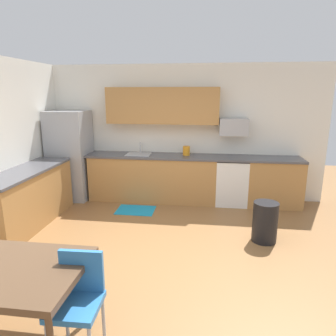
{
  "coord_description": "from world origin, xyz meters",
  "views": [
    {
      "loc": [
        0.61,
        -3.58,
        2.13
      ],
      "look_at": [
        0.0,
        1.0,
        1.0
      ],
      "focal_mm": 32.59,
      "sensor_mm": 36.0,
      "label": 1
    }
  ],
  "objects_px": {
    "dining_table": "(0,274)",
    "trash_bin": "(265,222)",
    "oven_range": "(231,181)",
    "chair_near_table": "(78,295)",
    "kettle": "(186,151)",
    "refrigerator": "(70,155)",
    "microwave": "(234,127)"
  },
  "relations": [
    {
      "from": "trash_bin",
      "to": "kettle",
      "type": "bearing_deg",
      "value": 128.37
    },
    {
      "from": "dining_table",
      "to": "kettle",
      "type": "relative_size",
      "value": 7.0
    },
    {
      "from": "dining_table",
      "to": "refrigerator",
      "type": "bearing_deg",
      "value": 106.27
    },
    {
      "from": "microwave",
      "to": "chair_near_table",
      "type": "relative_size",
      "value": 0.64
    },
    {
      "from": "oven_range",
      "to": "trash_bin",
      "type": "xyz_separation_m",
      "value": [
        0.39,
        -1.58,
        -0.16
      ]
    },
    {
      "from": "chair_near_table",
      "to": "kettle",
      "type": "relative_size",
      "value": 4.25
    },
    {
      "from": "refrigerator",
      "to": "microwave",
      "type": "distance_m",
      "value": 3.33
    },
    {
      "from": "oven_range",
      "to": "microwave",
      "type": "relative_size",
      "value": 1.69
    },
    {
      "from": "refrigerator",
      "to": "trash_bin",
      "type": "distance_m",
      "value": 3.99
    },
    {
      "from": "dining_table",
      "to": "trash_bin",
      "type": "height_order",
      "value": "dining_table"
    },
    {
      "from": "chair_near_table",
      "to": "refrigerator",
      "type": "bearing_deg",
      "value": 115.35
    },
    {
      "from": "oven_range",
      "to": "trash_bin",
      "type": "bearing_deg",
      "value": -76.11
    },
    {
      "from": "oven_range",
      "to": "microwave",
      "type": "bearing_deg",
      "value": 90.0
    },
    {
      "from": "chair_near_table",
      "to": "kettle",
      "type": "bearing_deg",
      "value": 80.98
    },
    {
      "from": "trash_bin",
      "to": "dining_table",
      "type": "bearing_deg",
      "value": -138.84
    },
    {
      "from": "oven_range",
      "to": "kettle",
      "type": "relative_size",
      "value": 4.55
    },
    {
      "from": "oven_range",
      "to": "dining_table",
      "type": "bearing_deg",
      "value": -119.66
    },
    {
      "from": "microwave",
      "to": "chair_near_table",
      "type": "height_order",
      "value": "microwave"
    },
    {
      "from": "oven_range",
      "to": "chair_near_table",
      "type": "xyz_separation_m",
      "value": [
        -1.51,
        -3.79,
        0.05
      ]
    },
    {
      "from": "oven_range",
      "to": "dining_table",
      "type": "xyz_separation_m",
      "value": [
        -2.17,
        -3.82,
        0.21
      ]
    },
    {
      "from": "refrigerator",
      "to": "oven_range",
      "type": "xyz_separation_m",
      "value": [
        3.26,
        0.08,
        -0.44
      ]
    },
    {
      "from": "oven_range",
      "to": "refrigerator",
      "type": "bearing_deg",
      "value": -178.6
    },
    {
      "from": "chair_near_table",
      "to": "oven_range",
      "type": "bearing_deg",
      "value": 68.31
    },
    {
      "from": "oven_range",
      "to": "dining_table",
      "type": "relative_size",
      "value": 0.65
    },
    {
      "from": "dining_table",
      "to": "kettle",
      "type": "xyz_separation_m",
      "value": [
        1.28,
        3.87,
        0.35
      ]
    },
    {
      "from": "oven_range",
      "to": "chair_near_table",
      "type": "relative_size",
      "value": 1.07
    },
    {
      "from": "oven_range",
      "to": "dining_table",
      "type": "distance_m",
      "value": 4.4
    },
    {
      "from": "refrigerator",
      "to": "dining_table",
      "type": "bearing_deg",
      "value": -73.73
    },
    {
      "from": "oven_range",
      "to": "trash_bin",
      "type": "height_order",
      "value": "oven_range"
    },
    {
      "from": "oven_range",
      "to": "chair_near_table",
      "type": "distance_m",
      "value": 4.08
    },
    {
      "from": "refrigerator",
      "to": "microwave",
      "type": "bearing_deg",
      "value": 3.16
    },
    {
      "from": "dining_table",
      "to": "kettle",
      "type": "height_order",
      "value": "kettle"
    }
  ]
}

